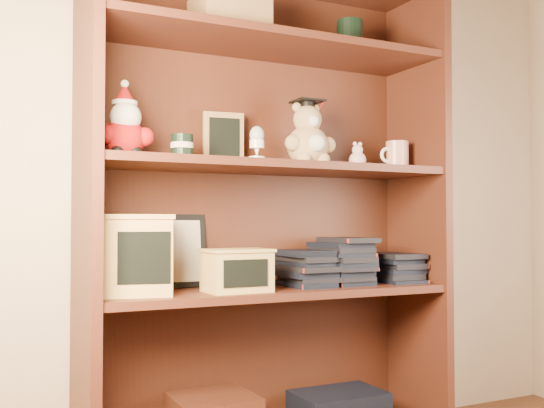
% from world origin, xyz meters
% --- Properties ---
extents(bookcase, '(1.20, 0.35, 1.60)m').
position_xyz_m(bookcase, '(0.11, 1.36, 0.78)').
color(bookcase, '#4D2316').
rests_on(bookcase, ground).
extents(shelf_lower, '(1.14, 0.33, 0.02)m').
position_xyz_m(shelf_lower, '(0.12, 1.30, 0.54)').
color(shelf_lower, '#4D2316').
rests_on(shelf_lower, ground).
extents(shelf_upper, '(1.14, 0.33, 0.02)m').
position_xyz_m(shelf_upper, '(0.12, 1.30, 0.94)').
color(shelf_upper, '#4D2316').
rests_on(shelf_upper, ground).
extents(santa_plush, '(0.17, 0.12, 0.23)m').
position_xyz_m(santa_plush, '(-0.36, 1.30, 1.04)').
color(santa_plush, '#A50F0F').
rests_on(santa_plush, shelf_upper).
extents(teachers_tin, '(0.07, 0.07, 0.08)m').
position_xyz_m(teachers_tin, '(-0.19, 1.30, 0.99)').
color(teachers_tin, black).
rests_on(teachers_tin, shelf_upper).
extents(chalkboard_plaque, '(0.14, 0.08, 0.18)m').
position_xyz_m(chalkboard_plaque, '(-0.01, 1.42, 1.03)').
color(chalkboard_plaque, '#9E7547').
rests_on(chalkboard_plaque, shelf_upper).
extents(egg_cup, '(0.05, 0.05, 0.11)m').
position_xyz_m(egg_cup, '(0.03, 1.23, 1.01)').
color(egg_cup, white).
rests_on(egg_cup, shelf_upper).
extents(grad_teddy_bear, '(0.18, 0.16, 0.22)m').
position_xyz_m(grad_teddy_bear, '(0.25, 1.30, 1.04)').
color(grad_teddy_bear, tan).
rests_on(grad_teddy_bear, shelf_upper).
extents(pink_figurine, '(0.06, 0.06, 0.09)m').
position_xyz_m(pink_figurine, '(0.45, 1.30, 0.99)').
color(pink_figurine, beige).
rests_on(pink_figurine, shelf_upper).
extents(teacher_mug, '(0.11, 0.08, 0.10)m').
position_xyz_m(teacher_mug, '(0.61, 1.31, 1.00)').
color(teacher_mug, silver).
rests_on(teacher_mug, shelf_upper).
extents(certificate_frame, '(0.19, 0.05, 0.24)m').
position_xyz_m(certificate_frame, '(-0.15, 1.44, 0.67)').
color(certificate_frame, black).
rests_on(certificate_frame, shelf_lower).
extents(treats_box, '(0.25, 0.25, 0.23)m').
position_xyz_m(treats_box, '(-0.33, 1.30, 0.67)').
color(treats_box, '#DAAE59').
rests_on(treats_box, shelf_lower).
extents(pencils_box, '(0.20, 0.15, 0.13)m').
position_xyz_m(pencils_box, '(-0.03, 1.24, 0.62)').
color(pencils_box, '#DAAE59').
rests_on(pencils_box, shelf_lower).
extents(book_stack_left, '(0.14, 0.20, 0.11)m').
position_xyz_m(book_stack_left, '(0.25, 1.30, 0.61)').
color(book_stack_left, black).
rests_on(book_stack_left, shelf_lower).
extents(book_stack_mid, '(0.14, 0.20, 0.16)m').
position_xyz_m(book_stack_mid, '(0.39, 1.30, 0.63)').
color(book_stack_mid, black).
rests_on(book_stack_mid, shelf_lower).
extents(book_stack_right, '(0.14, 0.20, 0.10)m').
position_xyz_m(book_stack_right, '(0.61, 1.30, 0.60)').
color(book_stack_right, black).
rests_on(book_stack_right, shelf_lower).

